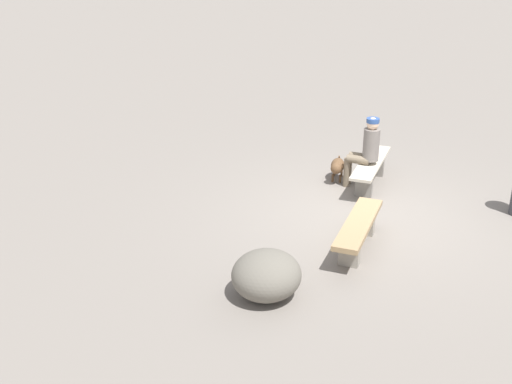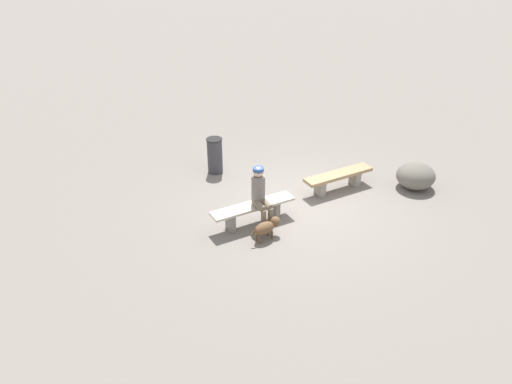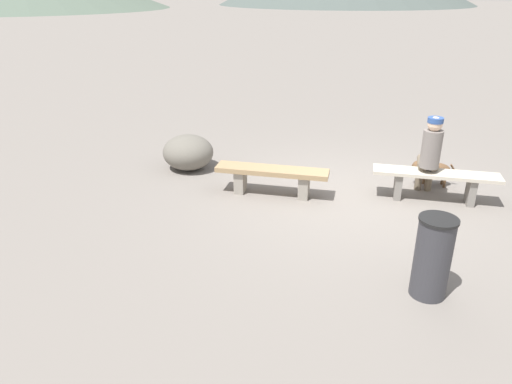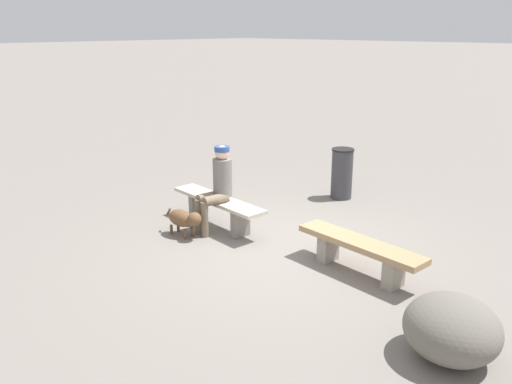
# 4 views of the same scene
# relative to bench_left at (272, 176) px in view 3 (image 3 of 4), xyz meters

# --- Properties ---
(ground) EXTENTS (210.00, 210.00, 0.06)m
(ground) POSITION_rel_bench_left_xyz_m (1.24, 0.03, -0.35)
(ground) COLOR gray
(bench_left) EXTENTS (1.83, 0.53, 0.45)m
(bench_left) POSITION_rel_bench_left_xyz_m (0.00, 0.00, 0.00)
(bench_left) COLOR gray
(bench_left) RESTS_ON ground
(bench_right) EXTENTS (1.92, 0.54, 0.48)m
(bench_right) POSITION_rel_bench_left_xyz_m (2.54, 0.11, 0.02)
(bench_right) COLOR gray
(bench_right) RESTS_ON ground
(seated_person) EXTENTS (0.36, 0.61, 1.34)m
(seated_person) POSITION_rel_bench_left_xyz_m (2.42, 0.22, 0.44)
(seated_person) COLOR slate
(seated_person) RESTS_ON ground
(dog) EXTENTS (0.74, 0.29, 0.44)m
(dog) POSITION_rel_bench_left_xyz_m (2.61, 0.74, -0.04)
(dog) COLOR brown
(dog) RESTS_ON ground
(trash_bin) EXTENTS (0.41, 0.41, 0.93)m
(trash_bin) POSITION_rel_bench_left_xyz_m (1.99, -2.47, 0.14)
(trash_bin) COLOR #38383D
(trash_bin) RESTS_ON ground
(boulder) EXTENTS (1.24, 1.23, 0.63)m
(boulder) POSITION_rel_bench_left_xyz_m (-1.64, 0.96, -0.01)
(boulder) COLOR #6B665B
(boulder) RESTS_ON ground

